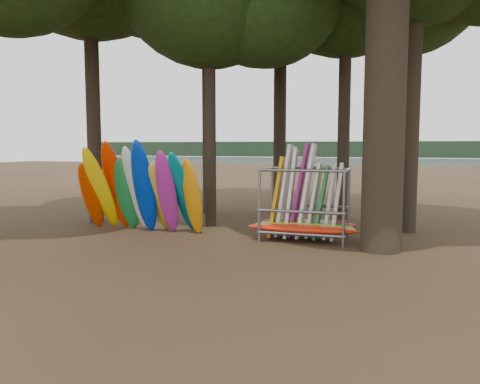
% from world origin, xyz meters
% --- Properties ---
extents(ground, '(120.00, 120.00, 0.00)m').
position_xyz_m(ground, '(0.00, 0.00, 0.00)').
color(ground, '#47331E').
rests_on(ground, ground).
extents(lake, '(160.00, 160.00, 0.00)m').
position_xyz_m(lake, '(0.00, 60.00, 0.00)').
color(lake, gray).
rests_on(lake, ground).
extents(far_shore, '(160.00, 4.00, 4.00)m').
position_xyz_m(far_shore, '(0.00, 110.00, 2.00)').
color(far_shore, black).
rests_on(far_shore, ground).
extents(kayak_row, '(4.33, 2.32, 3.15)m').
position_xyz_m(kayak_row, '(-2.95, 1.27, 1.34)').
color(kayak_row, '#BD2F00').
rests_on(kayak_row, ground).
extents(storage_rack, '(3.24, 1.60, 2.92)m').
position_xyz_m(storage_rack, '(2.41, 1.69, 1.01)').
color(storage_rack, slate).
rests_on(storage_rack, ground).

